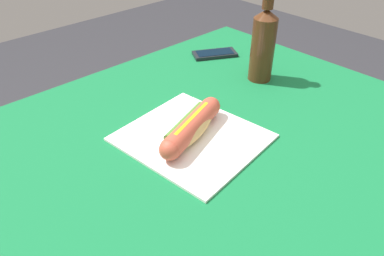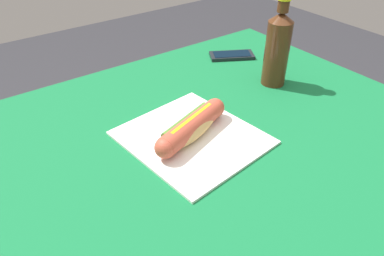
{
  "view_description": "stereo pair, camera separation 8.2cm",
  "coord_description": "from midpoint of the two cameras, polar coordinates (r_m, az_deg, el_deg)",
  "views": [
    {
      "loc": [
        -0.47,
        -0.47,
        1.28
      ],
      "look_at": [
        -0.01,
        0.02,
        0.8
      ],
      "focal_mm": 33.96,
      "sensor_mm": 36.0,
      "label": 1
    },
    {
      "loc": [
        -0.4,
        -0.52,
        1.28
      ],
      "look_at": [
        -0.01,
        0.02,
        0.8
      ],
      "focal_mm": 33.96,
      "sensor_mm": 36.0,
      "label": 2
    }
  ],
  "objects": [
    {
      "name": "paper_wrapper",
      "position": [
        0.84,
        2.81,
        -1.61
      ],
      "size": [
        0.3,
        0.33,
        0.01
      ],
      "primitive_type": "cube",
      "rotation": [
        0.0,
        0.0,
        0.11
      ],
      "color": "white",
      "rests_on": "dining_table"
    },
    {
      "name": "dining_table",
      "position": [
        0.92,
        3.66,
        -8.69
      ],
      "size": [
        1.19,
        0.92,
        0.77
      ],
      "color": "brown",
      "rests_on": "ground"
    },
    {
      "name": "cell_phone",
      "position": [
        1.23,
        8.21,
        11.17
      ],
      "size": [
        0.16,
        0.13,
        0.01
      ],
      "color": "black",
      "rests_on": "dining_table"
    },
    {
      "name": "hot_dog",
      "position": [
        0.82,
        2.82,
        0.11
      ],
      "size": [
        0.23,
        0.11,
        0.05
      ],
      "color": "tan",
      "rests_on": "paper_wrapper"
    },
    {
      "name": "soda_bottle",
      "position": [
        1.05,
        15.5,
        12.02
      ],
      "size": [
        0.07,
        0.07,
        0.25
      ],
      "color": "#4C2814",
      "rests_on": "dining_table"
    }
  ]
}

